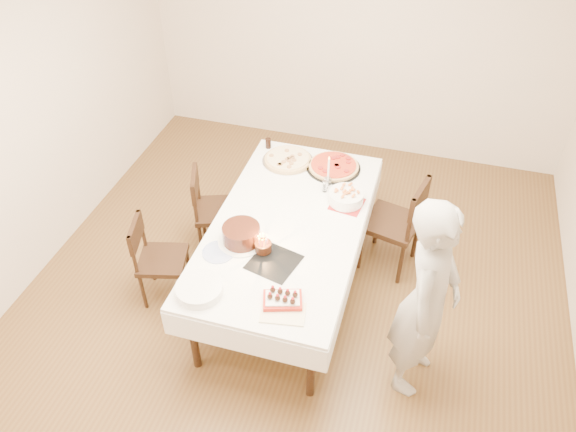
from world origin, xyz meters
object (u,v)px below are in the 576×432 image
(chair_right_savory, at_px, (392,223))
(pasta_bowl, at_px, (346,197))
(taper_candle, at_px, (328,170))
(strawberry_box, at_px, (283,300))
(chair_left_savory, at_px, (218,211))
(layer_cake, at_px, (241,234))
(chair_left_dessert, at_px, (163,260))
(birthday_cake, at_px, (263,243))
(person, at_px, (427,301))
(pizza_pepperoni, at_px, (334,166))
(cola_glass, at_px, (268,143))
(pizza_white, at_px, (288,159))
(dining_table, at_px, (288,257))

(chair_right_savory, height_order, pasta_bowl, chair_right_savory)
(pasta_bowl, relative_size, taper_candle, 1.00)
(taper_candle, distance_m, strawberry_box, 1.37)
(chair_left_savory, bearing_deg, layer_cake, 106.63)
(chair_left_dessert, height_order, birthday_cake, birthday_cake)
(chair_left_savory, xyz_separation_m, strawberry_box, (0.94, -1.14, 0.36))
(birthday_cake, bearing_deg, strawberry_box, -57.36)
(chair_right_savory, bearing_deg, taper_candle, -168.42)
(pasta_bowl, xyz_separation_m, taper_candle, (-0.20, 0.20, 0.09))
(person, bearing_deg, taper_candle, 50.53)
(birthday_cake, height_order, strawberry_box, birthday_cake)
(layer_cake, bearing_deg, pizza_pepperoni, 67.68)
(person, xyz_separation_m, taper_candle, (-0.93, 1.13, 0.08))
(chair_left_dessert, xyz_separation_m, cola_glass, (0.49, 1.30, 0.40))
(chair_left_savory, relative_size, pizza_white, 1.83)
(pasta_bowl, distance_m, cola_glass, 1.03)
(chair_right_savory, xyz_separation_m, birthday_cake, (-0.85, -0.91, 0.36))
(pasta_bowl, xyz_separation_m, layer_cake, (-0.65, -0.67, 0.02))
(person, relative_size, layer_cake, 4.52)
(dining_table, relative_size, birthday_cake, 15.79)
(cola_glass, distance_m, birthday_cake, 1.37)
(strawberry_box, bearing_deg, chair_right_savory, 67.07)
(dining_table, bearing_deg, strawberry_box, -76.30)
(pizza_pepperoni, xyz_separation_m, layer_cake, (-0.45, -1.11, 0.05))
(person, bearing_deg, pasta_bowl, 49.35)
(pizza_white, xyz_separation_m, taper_candle, (0.42, -0.22, 0.12))
(pizza_white, height_order, birthday_cake, birthday_cake)
(chair_left_dessert, xyz_separation_m, pizza_pepperoni, (1.14, 1.15, 0.37))
(pizza_pepperoni, bearing_deg, chair_left_dessert, -134.82)
(pasta_bowl, bearing_deg, cola_glass, 145.52)
(chair_left_dessert, distance_m, taper_candle, 1.55)
(chair_left_dessert, relative_size, person, 0.49)
(taper_candle, bearing_deg, chair_left_savory, -166.15)
(taper_candle, distance_m, birthday_cake, 0.97)
(chair_right_savory, relative_size, chair_left_savory, 1.12)
(chair_left_dessert, distance_m, pasta_bowl, 1.57)
(pizza_white, relative_size, birthday_cake, 3.37)
(person, bearing_deg, chair_left_dessert, 95.17)
(pasta_bowl, relative_size, layer_cake, 0.78)
(chair_right_savory, bearing_deg, birthday_cake, -119.57)
(person, distance_m, pizza_white, 1.91)
(chair_right_savory, xyz_separation_m, person, (0.35, -1.11, 0.35))
(chair_right_savory, xyz_separation_m, layer_cake, (-1.04, -0.86, 0.35))
(chair_right_savory, bearing_deg, pizza_pepperoni, 170.11)
(pizza_pepperoni, distance_m, layer_cake, 1.20)
(cola_glass, distance_m, strawberry_box, 1.87)
(birthday_cake, bearing_deg, pasta_bowl, 57.45)
(birthday_cake, bearing_deg, chair_left_dessert, 179.17)
(chair_left_dessert, height_order, cola_glass, cola_glass)
(dining_table, bearing_deg, pizza_white, 106.36)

